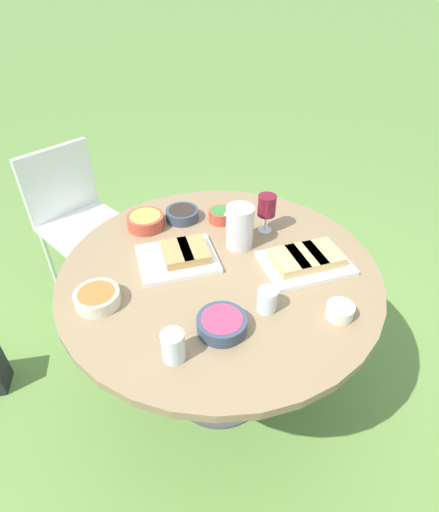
{
  "coord_description": "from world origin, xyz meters",
  "views": [
    {
      "loc": [
        0.22,
        1.19,
        1.78
      ],
      "look_at": [
        0.0,
        0.0,
        0.84
      ],
      "focal_mm": 28.0,
      "sensor_mm": 36.0,
      "label": 1
    }
  ],
  "objects_px": {
    "dining_table": "(220,289)",
    "wine_glass": "(267,206)",
    "water_pitcher": "(240,227)",
    "chair_near_left": "(75,212)"
  },
  "relations": [
    {
      "from": "dining_table",
      "to": "wine_glass",
      "type": "xyz_separation_m",
      "value": [
        -0.25,
        -0.22,
        0.24
      ]
    },
    {
      "from": "water_pitcher",
      "to": "wine_glass",
      "type": "relative_size",
      "value": 1.05
    },
    {
      "from": "dining_table",
      "to": "water_pitcher",
      "type": "xyz_separation_m",
      "value": [
        -0.11,
        -0.14,
        0.21
      ]
    },
    {
      "from": "dining_table",
      "to": "chair_near_left",
      "type": "relative_size",
      "value": 1.41
    },
    {
      "from": "dining_table",
      "to": "chair_near_left",
      "type": "height_order",
      "value": "chair_near_left"
    },
    {
      "from": "water_pitcher",
      "to": "wine_glass",
      "type": "xyz_separation_m",
      "value": [
        -0.14,
        -0.09,
        0.03
      ]
    },
    {
      "from": "water_pitcher",
      "to": "chair_near_left",
      "type": "bearing_deg",
      "value": -46.03
    },
    {
      "from": "dining_table",
      "to": "wine_glass",
      "type": "relative_size",
      "value": 7.17
    },
    {
      "from": "dining_table",
      "to": "chair_near_left",
      "type": "distance_m",
      "value": 1.21
    },
    {
      "from": "dining_table",
      "to": "water_pitcher",
      "type": "relative_size",
      "value": 6.86
    }
  ]
}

